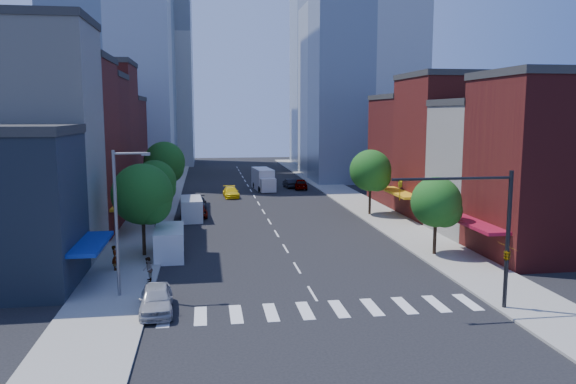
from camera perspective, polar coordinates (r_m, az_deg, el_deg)
name	(u,v)px	position (r m, az deg, el deg)	size (l,w,h in m)	color
ground	(312,294)	(36.17, 2.49, -10.27)	(220.00, 220.00, 0.00)	black
sidewalk_left	(160,200)	(74.80, -12.88, -0.83)	(5.00, 120.00, 0.15)	gray
sidewalk_right	(347,196)	(76.96, 6.01, -0.43)	(5.00, 120.00, 0.15)	gray
crosswalk	(322,310)	(33.39, 3.49, -11.86)	(19.00, 3.00, 0.01)	silver
bldg_left_1	(15,144)	(47.99, -26.01, 4.42)	(12.00, 8.00, 18.00)	#B8B4A9
bldg_left_2	(46,150)	(56.20, -23.35, 3.96)	(12.00, 9.00, 16.00)	maroon
bldg_left_3	(68,149)	(64.47, -21.41, 4.06)	(12.00, 8.00, 15.00)	#561515
bldg_left_4	(85,137)	(72.71, -19.96, 5.32)	(12.00, 9.00, 17.00)	maroon
bldg_left_5	(100,148)	(82.13, -18.58, 4.24)	(12.00, 10.00, 13.00)	#561515
bldg_right_0	(560,169)	(48.94, 25.91, 2.12)	(12.00, 9.00, 14.00)	#561515
bldg_right_1	(503,171)	(56.22, 20.99, 2.04)	(12.00, 8.00, 12.00)	#B8B4A9
bldg_right_2	(461,149)	(64.06, 17.12, 4.24)	(12.00, 10.00, 15.00)	maroon
bldg_right_3	(425,152)	(73.26, 13.73, 4.02)	(12.00, 10.00, 13.00)	#561515
tower_ne	(360,2)	(101.05, 7.35, 18.62)	(18.00, 20.00, 60.00)	#9EA5AD
tower_far_w	(150,36)	(130.28, -13.88, 15.16)	(18.00, 18.00, 56.00)	#9EA5AD
traffic_signal	(499,240)	(34.31, 20.62, -4.60)	(7.24, 2.24, 8.00)	black
streetlight	(119,214)	(35.63, -16.78, -2.14)	(2.25, 0.25, 9.00)	slate
tree_left_near	(144,196)	(45.36, -14.39, -0.44)	(4.80, 4.80, 7.30)	black
tree_left_mid	(156,183)	(56.25, -13.24, 0.86)	(4.20, 4.20, 6.65)	black
tree_left_far	(166,164)	(70.07, -12.32, 2.82)	(5.00, 5.00, 7.75)	black
tree_right_near	(438,204)	(46.00, 15.02, -1.20)	(4.00, 4.00, 6.20)	black
tree_right_far	(372,172)	(62.69, 8.52, 2.01)	(4.60, 4.60, 7.20)	black
parked_car_front	(156,299)	(33.56, -13.24, -10.55)	(1.86, 4.62, 1.57)	#A3A4A8
parked_car_second	(172,241)	(48.51, -11.73, -4.85)	(1.43, 4.10, 1.35)	black
parked_car_third	(195,211)	(62.48, -9.40, -1.89)	(2.30, 5.00, 1.39)	#999999
parked_car_rear	(198,203)	(67.47, -9.12, -1.15)	(1.93, 4.75, 1.38)	black
cargo_van_near	(169,243)	(45.53, -11.95, -5.06)	(2.44, 5.65, 2.38)	silver
cargo_van_far	(191,209)	(60.85, -9.80, -1.71)	(2.54, 5.65, 2.36)	silver
taxi	(231,192)	(76.24, -5.82, -0.03)	(1.95, 4.80, 1.39)	yellow
traffic_car_oncoming	(290,183)	(85.74, 0.19, 0.90)	(1.44, 4.13, 1.36)	black
traffic_car_far	(301,184)	(84.11, 1.32, 0.83)	(1.86, 4.61, 1.57)	#999999
box_truck	(263,180)	(83.48, -2.51, 1.24)	(2.98, 7.92, 3.12)	silver
pedestrian_near	(115,258)	(42.41, -17.16, -6.39)	(0.66, 0.43, 1.80)	#999999
pedestrian_far	(148,269)	(38.98, -14.04, -7.64)	(0.81, 0.63, 1.66)	#999999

